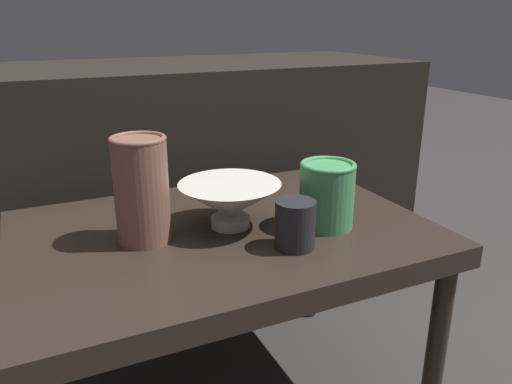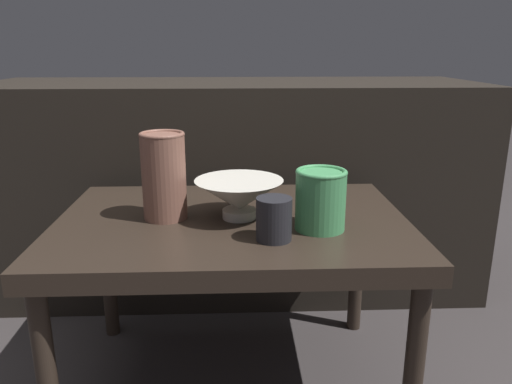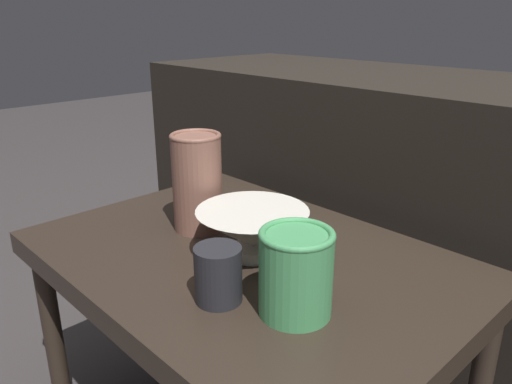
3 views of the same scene
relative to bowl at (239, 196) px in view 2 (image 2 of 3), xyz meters
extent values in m
plane|color=#383333|center=(-0.01, 0.00, -0.45)|extent=(8.00, 8.00, 0.00)
cube|color=#2D231C|center=(-0.01, 0.00, -0.07)|extent=(0.73, 0.51, 0.04)
cylinder|color=#2D231C|center=(-0.34, -0.22, -0.27)|extent=(0.04, 0.04, 0.36)
cylinder|color=#2D231C|center=(0.31, -0.22, -0.27)|extent=(0.04, 0.04, 0.36)
cylinder|color=#2D231C|center=(-0.34, 0.22, -0.27)|extent=(0.04, 0.04, 0.36)
cylinder|color=#2D231C|center=(0.31, 0.22, -0.27)|extent=(0.04, 0.04, 0.36)
cube|color=black|center=(-0.01, 0.56, -0.13)|extent=(1.49, 0.50, 0.64)
cylinder|color=silver|center=(0.00, 0.00, -0.04)|extent=(0.07, 0.07, 0.02)
cone|color=silver|center=(0.00, 0.00, 0.00)|extent=(0.18, 0.18, 0.06)
cylinder|color=brown|center=(-0.15, 0.01, 0.04)|extent=(0.09, 0.09, 0.18)
torus|color=brown|center=(-0.15, 0.01, 0.13)|extent=(0.09, 0.09, 0.01)
cylinder|color=#47995B|center=(0.16, -0.07, 0.01)|extent=(0.10, 0.10, 0.11)
torus|color=#47995B|center=(0.16, -0.07, 0.07)|extent=(0.10, 0.10, 0.01)
cylinder|color=#232328|center=(0.06, -0.12, -0.01)|extent=(0.07, 0.07, 0.08)
camera|label=1|loc=(-0.31, -0.77, 0.31)|focal=35.00mm
camera|label=2|loc=(-0.01, -0.98, 0.30)|focal=35.00mm
camera|label=3|loc=(0.54, -0.50, 0.33)|focal=35.00mm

